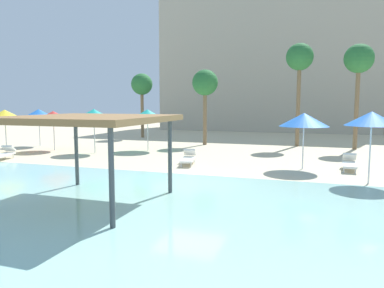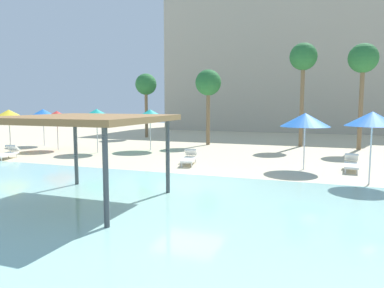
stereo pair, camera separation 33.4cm
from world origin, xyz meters
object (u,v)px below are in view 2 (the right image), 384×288
(beach_umbrella_teal_0, at_px, (97,114))
(beach_umbrella_teal_5, at_px, (150,115))
(beach_umbrella_red_7, at_px, (57,116))
(beach_umbrella_blue_6, at_px, (43,113))
(palm_tree_1, at_px, (363,61))
(palm_tree_3, at_px, (208,84))
(beach_umbrella_yellow_3, at_px, (9,114))
(beach_umbrella_blue_1, at_px, (305,120))
(lounge_chair_2, at_px, (351,163))
(lounge_chair_3, at_px, (7,153))
(palm_tree_0, at_px, (303,60))
(shade_pavilion, at_px, (86,121))
(beach_umbrella_blue_4, at_px, (372,119))
(lounge_chair_0, at_px, (189,158))
(palm_tree_2, at_px, (146,86))

(beach_umbrella_teal_0, distance_m, beach_umbrella_teal_5, 3.40)
(beach_umbrella_red_7, bearing_deg, beach_umbrella_blue_6, 147.31)
(palm_tree_1, distance_m, palm_tree_3, 10.45)
(beach_umbrella_teal_0, height_order, beach_umbrella_yellow_3, beach_umbrella_teal_0)
(beach_umbrella_blue_1, relative_size, lounge_chair_2, 1.37)
(lounge_chair_3, height_order, palm_tree_0, palm_tree_0)
(beach_umbrella_yellow_3, height_order, palm_tree_3, palm_tree_3)
(shade_pavilion, relative_size, beach_umbrella_teal_5, 1.66)
(beach_umbrella_teal_0, distance_m, palm_tree_1, 17.43)
(beach_umbrella_teal_0, height_order, beach_umbrella_blue_4, beach_umbrella_blue_4)
(lounge_chair_0, height_order, palm_tree_2, palm_tree_2)
(lounge_chair_2, relative_size, palm_tree_1, 0.28)
(beach_umbrella_blue_1, distance_m, beach_umbrella_red_7, 15.89)
(beach_umbrella_teal_5, height_order, lounge_chair_3, beach_umbrella_teal_5)
(lounge_chair_0, bearing_deg, beach_umbrella_red_7, -115.35)
(beach_umbrella_teal_5, distance_m, palm_tree_1, 14.28)
(beach_umbrella_blue_1, distance_m, lounge_chair_2, 2.92)
(palm_tree_3, bearing_deg, palm_tree_0, 10.30)
(lounge_chair_0, relative_size, palm_tree_1, 0.28)
(beach_umbrella_blue_1, xyz_separation_m, beach_umbrella_blue_6, (-18.45, 3.70, 0.04))
(beach_umbrella_blue_4, distance_m, beach_umbrella_blue_6, 21.86)
(beach_umbrella_blue_4, distance_m, palm_tree_3, 14.67)
(beach_umbrella_red_7, relative_size, palm_tree_0, 0.35)
(shade_pavilion, xyz_separation_m, beach_umbrella_teal_0, (-6.43, 9.91, -0.12))
(beach_umbrella_blue_4, xyz_separation_m, lounge_chair_3, (-18.25, 0.21, -2.17))
(beach_umbrella_blue_1, xyz_separation_m, palm_tree_2, (-14.32, 12.05, 2.33))
(lounge_chair_0, bearing_deg, shade_pavilion, -15.33)
(palm_tree_2, height_order, palm_tree_3, palm_tree_2)
(beach_umbrella_teal_5, bearing_deg, lounge_chair_2, -15.80)
(palm_tree_0, bearing_deg, beach_umbrella_teal_0, -146.33)
(beach_umbrella_blue_6, height_order, lounge_chair_3, beach_umbrella_blue_6)
(beach_umbrella_blue_4, bearing_deg, lounge_chair_0, 166.11)
(palm_tree_1, xyz_separation_m, palm_tree_2, (-17.38, 3.21, -1.15))
(beach_umbrella_red_7, height_order, palm_tree_1, palm_tree_1)
(beach_umbrella_teal_0, distance_m, palm_tree_2, 10.81)
(beach_umbrella_yellow_3, relative_size, lounge_chair_3, 1.36)
(beach_umbrella_red_7, distance_m, lounge_chair_3, 4.64)
(beach_umbrella_blue_4, height_order, lounge_chair_0, beach_umbrella_blue_4)
(shade_pavilion, xyz_separation_m, beach_umbrella_yellow_3, (-11.28, 7.80, -0.14))
(shade_pavilion, distance_m, beach_umbrella_teal_0, 11.82)
(beach_umbrella_blue_4, distance_m, lounge_chair_2, 3.67)
(beach_umbrella_teal_0, distance_m, palm_tree_0, 14.57)
(beach_umbrella_teal_0, bearing_deg, shade_pavilion, -57.00)
(lounge_chair_2, bearing_deg, palm_tree_1, 176.38)
(beach_umbrella_red_7, bearing_deg, beach_umbrella_blue_4, -13.62)
(lounge_chair_3, bearing_deg, palm_tree_1, 105.35)
(shade_pavilion, xyz_separation_m, lounge_chair_2, (8.09, 8.74, -2.22))
(beach_umbrella_blue_4, relative_size, palm_tree_1, 0.40)
(beach_umbrella_teal_0, xyz_separation_m, palm_tree_3, (5.15, 6.62, 2.05))
(beach_umbrella_blue_4, relative_size, palm_tree_0, 0.38)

